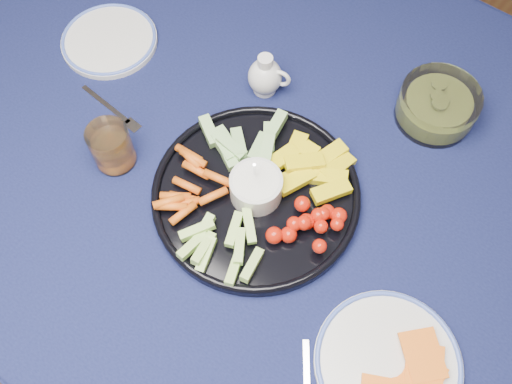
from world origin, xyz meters
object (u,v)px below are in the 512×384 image
Objects in this scene: cheese_plate at (388,362)px; side_plate_extra at (109,40)px; creamer_pitcher at (265,76)px; juice_tumbler at (112,148)px; dining_table at (300,196)px; crudite_platter at (255,191)px; pickle_bowl at (437,107)px.

cheese_plate is 0.75m from side_plate_extra.
juice_tumbler is (-0.11, -0.27, -0.00)m from creamer_pitcher.
creamer_pitcher is (-0.15, 0.10, 0.12)m from dining_table.
dining_table is 0.34m from cheese_plate.
side_plate_extra is (-0.42, 0.09, -0.01)m from crudite_platter.
pickle_bowl is 0.61m from side_plate_extra.
creamer_pitcher is 0.47× the size of side_plate_extra.
crudite_platter is 1.61× the size of cheese_plate.
cheese_plate is at bearing -17.91° from crudite_platter.
pickle_bowl is 0.65× the size of cheese_plate.
crudite_platter is 2.47× the size of pickle_bowl.
dining_table is 0.14m from crudite_platter.
dining_table is at bearing -1.11° from side_plate_extra.
pickle_bowl is 0.75× the size of side_plate_extra.
crudite_platter is 0.25m from juice_tumbler.
dining_table is 9.24× the size of side_plate_extra.
pickle_bowl is (0.12, 0.23, 0.12)m from dining_table.
crudite_platter reaches higher than side_plate_extra.
cheese_plate is at bearing -1.53° from juice_tumbler.
juice_tumbler is at bearing -147.17° from dining_table.
pickle_bowl is at bearing 110.73° from cheese_plate.
cheese_plate is (0.31, -0.10, -0.01)m from crudite_platter.
crudite_platter is at bearing -112.97° from dining_table.
crudite_platter is (-0.04, -0.09, 0.11)m from dining_table.
crudite_platter reaches higher than creamer_pitcher.
side_plate_extra is at bearing -163.39° from creamer_pitcher.
cheese_plate reaches higher than side_plate_extra.
creamer_pitcher is 0.29m from juice_tumbler.
pickle_bowl is (0.15, 0.31, 0.01)m from crudite_platter.
crudite_platter is at bearing -57.42° from creamer_pitcher.
side_plate_extra is at bearing 136.36° from juice_tumbler.
dining_table is at bearing -116.87° from pickle_bowl.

